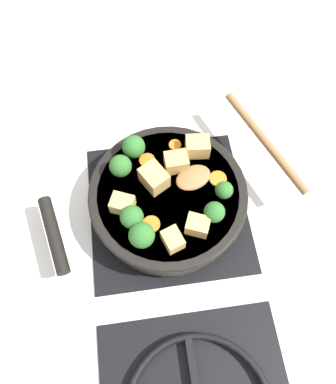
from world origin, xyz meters
TOP-DOWN VIEW (x-y plane):
  - ground_plane at (0.00, 0.00)m, footprint 2.40×2.40m
  - front_burner_grate at (0.00, 0.00)m, footprint 0.31×0.31m
  - skillet_pan at (0.00, 0.00)m, footprint 0.39×0.29m
  - wooden_spoon at (-0.14, -0.05)m, footprint 0.24×0.24m
  - tofu_cube_center_large at (-0.07, -0.08)m, footprint 0.05×0.04m
  - tofu_cube_near_handle at (-0.02, -0.05)m, footprint 0.04×0.04m
  - tofu_cube_east_chunk at (0.02, -0.02)m, footprint 0.06×0.06m
  - tofu_cube_west_chunk at (0.01, 0.10)m, footprint 0.04×0.04m
  - tofu_cube_back_piece at (0.08, 0.02)m, footprint 0.05×0.04m
  - tofu_cube_front_piece at (-0.04, 0.08)m, footprint 0.05×0.04m
  - broccoli_floret_near_spoon at (0.06, 0.09)m, footprint 0.04×0.04m
  - broccoli_floret_center_top at (-0.07, 0.06)m, footprint 0.04×0.04m
  - broccoli_floret_east_rim at (-0.10, 0.02)m, footprint 0.03×0.03m
  - broccoli_floret_west_rim at (0.07, 0.05)m, footprint 0.04×0.04m
  - broccoli_floret_north_edge at (0.08, -0.05)m, footprint 0.04×0.04m
  - broccoli_floret_south_cluster at (0.05, -0.09)m, footprint 0.04×0.04m
  - carrot_slice_orange_thin at (0.03, -0.07)m, footprint 0.03×0.03m
  - carrot_slice_near_center at (-0.03, -0.10)m, footprint 0.02×0.02m
  - carrot_slice_edge_slice at (0.04, 0.06)m, footprint 0.03×0.03m
  - carrot_slice_under_broccoli at (-0.09, -0.01)m, footprint 0.03×0.03m

SIDE VIEW (x-z plane):
  - ground_plane at x=0.00m, z-range 0.00..0.00m
  - front_burner_grate at x=0.00m, z-range 0.00..0.03m
  - skillet_pan at x=0.00m, z-range 0.03..0.08m
  - carrot_slice_orange_thin at x=0.03m, z-range 0.08..0.08m
  - carrot_slice_near_center at x=-0.03m, z-range 0.08..0.08m
  - carrot_slice_edge_slice at x=0.04m, z-range 0.08..0.08m
  - carrot_slice_under_broccoli at x=-0.09m, z-range 0.08..0.08m
  - wooden_spoon at x=-0.14m, z-range 0.08..0.09m
  - tofu_cube_west_chunk at x=0.01m, z-range 0.08..0.11m
  - tofu_cube_back_piece at x=0.08m, z-range 0.08..0.11m
  - tofu_cube_front_piece at x=-0.04m, z-range 0.08..0.11m
  - tofu_cube_near_handle at x=-0.02m, z-range 0.08..0.11m
  - tofu_cube_center_large at x=-0.07m, z-range 0.08..0.11m
  - tofu_cube_east_chunk at x=0.02m, z-range 0.08..0.12m
  - broccoli_floret_east_rim at x=-0.10m, z-range 0.08..0.12m
  - broccoli_floret_center_top at x=-0.07m, z-range 0.08..0.13m
  - broccoli_floret_west_rim at x=0.07m, z-range 0.08..0.13m
  - broccoli_floret_north_edge at x=0.08m, z-range 0.08..0.13m
  - broccoli_floret_south_cluster at x=0.05m, z-range 0.08..0.13m
  - broccoli_floret_near_spoon at x=0.06m, z-range 0.08..0.13m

